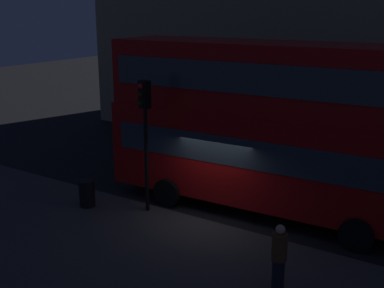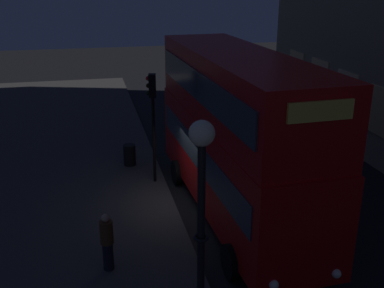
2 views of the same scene
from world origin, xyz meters
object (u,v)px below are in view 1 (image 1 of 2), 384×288
(pedestrian, at_px, (279,258))
(double_decker_bus, at_px, (262,120))
(traffic_light_near_kerb, at_px, (145,119))
(litter_bin, at_px, (87,193))

(pedestrian, bearing_deg, double_decker_bus, 45.65)
(traffic_light_near_kerb, xyz_separation_m, pedestrian, (5.44, -2.08, -2.17))
(double_decker_bus, distance_m, traffic_light_near_kerb, 3.69)
(pedestrian, bearing_deg, litter_bin, 95.37)
(double_decker_bus, height_order, pedestrian, double_decker_bus)
(double_decker_bus, height_order, litter_bin, double_decker_bus)
(double_decker_bus, distance_m, litter_bin, 6.21)
(double_decker_bus, xyz_separation_m, traffic_light_near_kerb, (-2.90, -2.28, 0.10))
(traffic_light_near_kerb, distance_m, litter_bin, 3.30)
(double_decker_bus, xyz_separation_m, pedestrian, (2.54, -4.37, -2.07))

